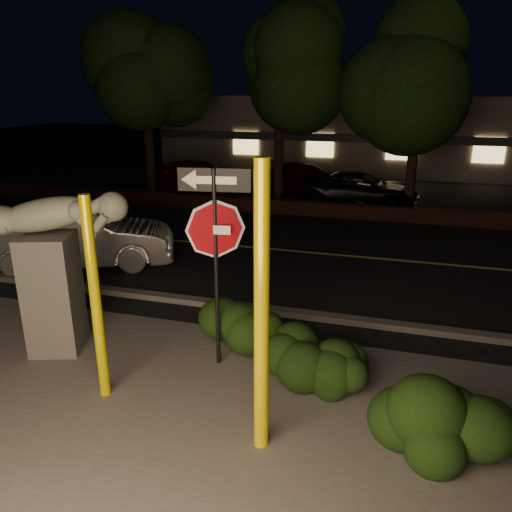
{
  "coord_description": "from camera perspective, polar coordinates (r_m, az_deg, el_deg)",
  "views": [
    {
      "loc": [
        2.25,
        -5.95,
        4.25
      ],
      "look_at": [
        -0.02,
        1.7,
        1.6
      ],
      "focal_mm": 35.0,
      "sensor_mm": 36.0,
      "label": 1
    }
  ],
  "objects": [
    {
      "name": "parked_car_dark",
      "position": [
        19.84,
        11.69,
        7.48
      ],
      "size": [
        4.62,
        2.25,
        1.27
      ],
      "primitive_type": "imported",
      "rotation": [
        0.0,
        0.0,
        1.54
      ],
      "color": "black",
      "rests_on": "ground"
    },
    {
      "name": "hedge_far_right",
      "position": [
        6.68,
        20.94,
        -16.7
      ],
      "size": [
        1.6,
        1.04,
        1.09
      ],
      "primitive_type": "ellipsoid",
      "rotation": [
        0.0,
        0.0,
        0.04
      ],
      "color": "black",
      "rests_on": "ground"
    },
    {
      "name": "parking_lot",
      "position": [
        23.45,
        10.83,
        7.61
      ],
      "size": [
        40.0,
        12.0,
        0.01
      ],
      "primitive_type": "cube",
      "color": "black",
      "rests_on": "ground"
    },
    {
      "name": "road",
      "position": [
        13.81,
        6.34,
        0.35
      ],
      "size": [
        80.0,
        8.0,
        0.01
      ],
      "primitive_type": "cube",
      "color": "black",
      "rests_on": "ground"
    },
    {
      "name": "tree_far_c",
      "position": [
        18.81,
        18.6,
        21.79
      ],
      "size": [
        4.8,
        4.8,
        7.84
      ],
      "color": "black",
      "rests_on": "ground"
    },
    {
      "name": "yellow_pole_left",
      "position": [
        7.24,
        -17.85,
        -4.94
      ],
      "size": [
        0.15,
        0.15,
        2.99
      ],
      "primitive_type": "cylinder",
      "color": "#E2D301",
      "rests_on": "ground"
    },
    {
      "name": "sculpture",
      "position": [
        8.76,
        -22.4,
        -0.03
      ],
      "size": [
        2.54,
        1.42,
        2.74
      ],
      "rotation": [
        0.0,
        0.0,
        0.33
      ],
      "color": "#4C4944",
      "rests_on": "ground"
    },
    {
      "name": "signpost",
      "position": [
        7.49,
        -4.69,
        2.98
      ],
      "size": [
        1.07,
        0.21,
        3.19
      ],
      "rotation": [
        0.0,
        0.0,
        0.15
      ],
      "color": "black",
      "rests_on": "ground"
    },
    {
      "name": "lane_marking",
      "position": [
        13.81,
        6.34,
        0.4
      ],
      "size": [
        80.0,
        0.12,
        0.0
      ],
      "primitive_type": "cube",
      "color": "#B9AC4A",
      "rests_on": "road"
    },
    {
      "name": "parked_car_red",
      "position": [
        21.5,
        -6.79,
        8.91
      ],
      "size": [
        4.84,
        3.47,
        1.53
      ],
      "primitive_type": "imported",
      "rotation": [
        0.0,
        0.0,
        1.15
      ],
      "color": "#710204",
      "rests_on": "ground"
    },
    {
      "name": "building",
      "position": [
        31.1,
        12.69,
        13.78
      ],
      "size": [
        22.0,
        10.2,
        4.0
      ],
      "color": "#695F54",
      "rests_on": "ground"
    },
    {
      "name": "tree_far_b",
      "position": [
        19.81,
        2.81,
        23.56
      ],
      "size": [
        5.2,
        5.2,
        8.41
      ],
      "color": "black",
      "rests_on": "ground"
    },
    {
      "name": "yellow_pole_right",
      "position": [
        5.77,
        0.64,
        -6.78
      ],
      "size": [
        0.18,
        0.18,
        3.59
      ],
      "primitive_type": "cylinder",
      "color": "yellow",
      "rests_on": "ground"
    },
    {
      "name": "tree_far_a",
      "position": [
        21.57,
        -12.73,
        20.84
      ],
      "size": [
        4.6,
        4.6,
        7.43
      ],
      "color": "black",
      "rests_on": "ground"
    },
    {
      "name": "parked_car_darkred",
      "position": [
        21.85,
        5.68,
        8.77
      ],
      "size": [
        4.71,
        2.66,
        1.29
      ],
      "primitive_type": "imported",
      "rotation": [
        0.0,
        0.0,
        1.37
      ],
      "color": "#42050A",
      "rests_on": "ground"
    },
    {
      "name": "hedge_center",
      "position": [
        8.52,
        -3.05,
        -7.6
      ],
      "size": [
        2.15,
        1.31,
        1.04
      ],
      "primitive_type": "ellipsoid",
      "rotation": [
        0.0,
        0.0,
        0.2
      ],
      "color": "black",
      "rests_on": "ground"
    },
    {
      "name": "hedge_right",
      "position": [
        7.59,
        6.89,
        -11.31
      ],
      "size": [
        1.74,
        1.32,
        1.01
      ],
      "primitive_type": "ellipsoid",
      "rotation": [
        0.0,
        0.0,
        0.36
      ],
      "color": "black",
      "rests_on": "ground"
    },
    {
      "name": "ground",
      "position": [
        16.66,
        8.22,
        3.39
      ],
      "size": [
        90.0,
        90.0,
        0.0
      ],
      "primitive_type": "plane",
      "color": "black",
      "rests_on": "ground"
    },
    {
      "name": "curb",
      "position": [
        10.05,
        2.07,
        -6.29
      ],
      "size": [
        80.0,
        0.25,
        0.12
      ],
      "primitive_type": "cube",
      "color": "#4C4944",
      "rests_on": "ground"
    },
    {
      "name": "patio",
      "position": [
        6.89,
        -6.61,
        -19.72
      ],
      "size": [
        14.0,
        6.0,
        0.02
      ],
      "primitive_type": "cube",
      "color": "#4C4944",
      "rests_on": "ground"
    },
    {
      "name": "brick_wall",
      "position": [
        17.85,
        8.89,
        5.19
      ],
      "size": [
        40.0,
        0.35,
        0.5
      ],
      "primitive_type": "cube",
      "color": "#452016",
      "rests_on": "ground"
    },
    {
      "name": "silver_sedan",
      "position": [
        13.25,
        -19.44,
        2.0
      ],
      "size": [
        4.82,
        3.37,
        1.51
      ],
      "primitive_type": "imported",
      "rotation": [
        0.0,
        0.0,
        2.0
      ],
      "color": "#B4B3B8",
      "rests_on": "ground"
    }
  ]
}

